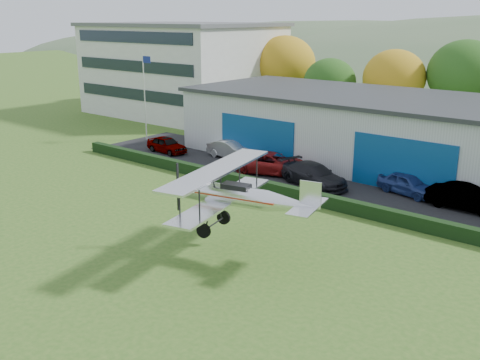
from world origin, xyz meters
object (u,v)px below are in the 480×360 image
Objects in this scene: car_3 at (314,175)px; biplane at (238,194)px; car_1 at (232,150)px; car_2 at (272,163)px; hangar at (437,138)px; flagpole at (145,89)px; office_block at (183,69)px; car_5 at (466,198)px; car_0 at (167,145)px; car_4 at (408,184)px.

car_3 is 12.62m from biplane.
car_1 is 0.81× the size of car_2.
flagpole is (-24.88, -5.98, 2.13)m from hangar.
office_block is 4.53× the size of car_5.
car_0 is 0.87× the size of car_5.
hangar reaches higher than car_1.
car_0 is 0.97× the size of car_4.
hangar is 10.16m from car_3.
flagpole is 16.40m from car_2.
hangar is 4.75× the size of biplane.
hangar is 1.97× the size of office_block.
car_2 reaches higher than car_4.
car_3 is at bearing -119.29° from car_2.
office_block is at bearing 125.77° from biplane.
car_1 is at bearing -155.70° from hangar.
flagpole is (8.12, -13.00, -0.43)m from office_block.
car_5 is (24.30, 1.31, 0.08)m from car_0.
office_block reaches higher than car_3.
car_5 is at bearing -87.81° from car_1.
car_2 is (10.68, 0.40, 0.09)m from car_0.
car_1 is at bearing -2.31° from flagpole.
car_0 is at bearing -24.66° from flagpole.
flagpole is at bearing 69.61° from car_0.
biplane is at bearing -120.13° from car_0.
car_0 is at bearing -157.17° from hangar.
car_1 is (-14.19, -6.41, -1.87)m from hangar.
office_block is 2.41× the size of biplane.
biplane reaches higher than car_0.
car_0 is 21.87m from biplane.
hangar is at bearing -12.01° from office_block.
office_block reaches higher than car_0.
car_2 is 1.21× the size of car_5.
car_2 is at bearing -138.93° from hangar.
office_block is at bearing 121.97° from flagpole.
office_block is at bearing 45.02° from car_0.
car_3 reaches higher than car_5.
hangar is at bearing -68.39° from car_2.
hangar is 33.84m from office_block.
car_4 is (5.68, 2.25, -0.07)m from car_3.
car_0 is at bearing 112.97° from car_1.
flagpole is 27.34m from biplane.
flagpole is 20.40m from car_3.
biplane reaches higher than car_3.
car_4 is (14.82, 0.04, -0.04)m from car_1.
hangar is 8.92× the size of car_5.
car_0 is (13.22, -15.35, -4.49)m from office_block.
biplane is at bearing -41.56° from office_block.
car_3 is at bearing -29.24° from office_block.
car_2 is at bearing -83.58° from car_0.
car_3 is (9.14, -2.21, 0.03)m from car_1.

